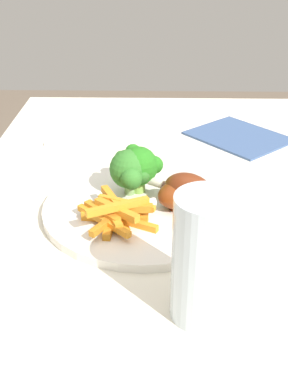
# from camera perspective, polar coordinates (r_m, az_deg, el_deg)

# --- Properties ---
(dining_table) EXTENTS (1.04, 0.67, 0.73)m
(dining_table) POSITION_cam_1_polar(r_m,az_deg,el_deg) (0.78, 4.18, -9.88)
(dining_table) COLOR silver
(dining_table) RESTS_ON ground_plane
(dinner_plate) EXTENTS (0.28, 0.28, 0.01)m
(dinner_plate) POSITION_cam_1_polar(r_m,az_deg,el_deg) (0.70, 0.00, -1.87)
(dinner_plate) COLOR white
(dinner_plate) RESTS_ON dining_table
(broccoli_floret_front) EXTENTS (0.06, 0.06, 0.07)m
(broccoli_floret_front) POSITION_cam_1_polar(r_m,az_deg,el_deg) (0.71, -0.49, 3.02)
(broccoli_floret_front) COLOR #84B74B
(broccoli_floret_front) RESTS_ON dinner_plate
(broccoli_floret_middle) EXTENTS (0.07, 0.06, 0.07)m
(broccoli_floret_middle) POSITION_cam_1_polar(r_m,az_deg,el_deg) (0.71, -1.61, 2.54)
(broccoli_floret_middle) COLOR #7DA15F
(broccoli_floret_middle) RESTS_ON dinner_plate
(carrot_fries_pile) EXTENTS (0.11, 0.11, 0.04)m
(carrot_fries_pile) POSITION_cam_1_polar(r_m,az_deg,el_deg) (0.65, -3.38, -2.48)
(carrot_fries_pile) COLOR orange
(carrot_fries_pile) RESTS_ON dinner_plate
(chicken_drumstick_near) EXTENTS (0.10, 0.12, 0.05)m
(chicken_drumstick_near) POSITION_cam_1_polar(r_m,az_deg,el_deg) (0.68, 4.87, 0.10)
(chicken_drumstick_near) COLOR #4C1A0B
(chicken_drumstick_near) RESTS_ON dinner_plate
(chicken_drumstick_far) EXTENTS (0.09, 0.13, 0.04)m
(chicken_drumstick_far) POSITION_cam_1_polar(r_m,az_deg,el_deg) (0.68, 4.07, -0.26)
(chicken_drumstick_far) COLOR #531D09
(chicken_drumstick_far) RESTS_ON dinner_plate
(fork) EXTENTS (0.04, 0.19, 0.00)m
(fork) POSITION_cam_1_polar(r_m,az_deg,el_deg) (0.94, -5.55, 5.84)
(fork) COLOR silver
(fork) RESTS_ON dining_table
(water_glass) EXTENTS (0.07, 0.07, 0.14)m
(water_glass) POSITION_cam_1_polar(r_m,az_deg,el_deg) (0.50, 7.12, -7.64)
(water_glass) COLOR silver
(water_glass) RESTS_ON dining_table
(napkin) EXTENTS (0.22, 0.22, 0.00)m
(napkin) POSITION_cam_1_polar(r_m,az_deg,el_deg) (0.97, 10.82, 6.27)
(napkin) COLOR #3D5684
(napkin) RESTS_ON dining_table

